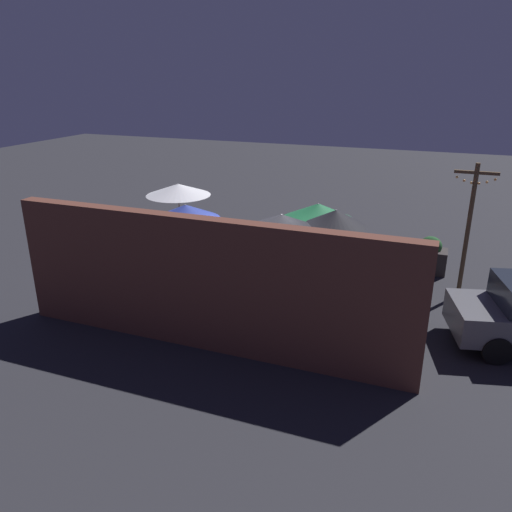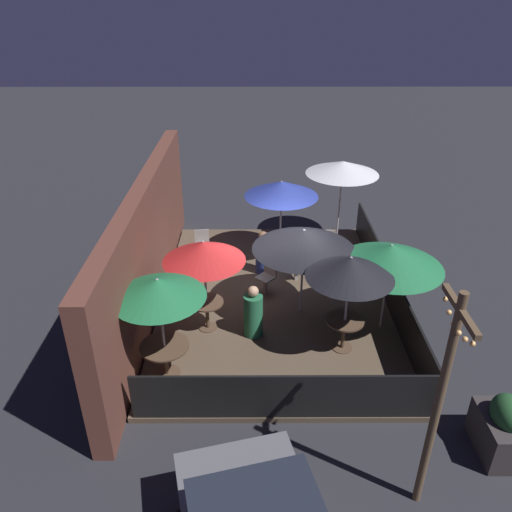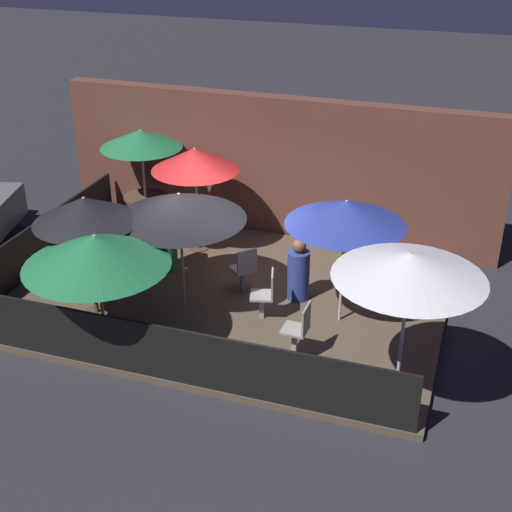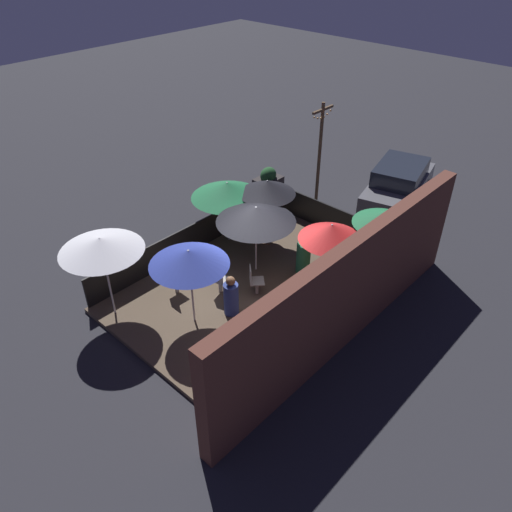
% 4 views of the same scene
% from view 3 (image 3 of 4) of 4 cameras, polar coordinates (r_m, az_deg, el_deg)
% --- Properties ---
extents(ground_plane, '(60.00, 60.00, 0.00)m').
position_cam_3_polar(ground_plane, '(13.33, -2.30, -3.45)').
color(ground_plane, '#26262B').
extents(patio_deck, '(7.87, 5.56, 0.12)m').
position_cam_3_polar(patio_deck, '(13.30, -2.30, -3.23)').
color(patio_deck, brown).
rests_on(patio_deck, ground_plane).
extents(building_wall, '(9.47, 0.36, 3.08)m').
position_cam_3_polar(building_wall, '(15.25, 1.62, 7.05)').
color(building_wall, brown).
rests_on(building_wall, ground_plane).
extents(fence_front, '(7.67, 0.05, 0.95)m').
position_cam_3_polar(fence_front, '(10.91, -7.47, -7.69)').
color(fence_front, black).
rests_on(fence_front, patio_deck).
extents(fence_side_left, '(0.05, 5.36, 0.95)m').
position_cam_3_polar(fence_side_left, '(14.75, -16.62, 1.15)').
color(fence_side_left, black).
rests_on(fence_side_left, patio_deck).
extents(patio_umbrella_0, '(1.75, 1.75, 2.19)m').
position_cam_3_polar(patio_umbrella_0, '(14.19, -4.91, 7.71)').
color(patio_umbrella_0, '#B2B2B7').
rests_on(patio_umbrella_0, patio_deck).
extents(patio_umbrella_1, '(1.76, 1.76, 2.21)m').
position_cam_3_polar(patio_umbrella_1, '(12.09, -13.54, 3.59)').
color(patio_umbrella_1, '#B2B2B7').
rests_on(patio_umbrella_1, patio_deck).
extents(patio_umbrella_2, '(1.75, 1.75, 2.21)m').
position_cam_3_polar(patio_umbrella_2, '(15.39, -9.19, 9.24)').
color(patio_umbrella_2, '#B2B2B7').
rests_on(patio_umbrella_2, patio_deck).
extents(patio_umbrella_3, '(2.29, 2.29, 2.15)m').
position_cam_3_polar(patio_umbrella_3, '(12.14, -6.15, 3.98)').
color(patio_umbrella_3, '#B2B2B7').
rests_on(patio_umbrella_3, patio_deck).
extents(patio_umbrella_4, '(2.00, 2.00, 2.25)m').
position_cam_3_polar(patio_umbrella_4, '(11.61, 7.21, 3.46)').
color(patio_umbrella_4, '#B2B2B7').
rests_on(patio_umbrella_4, patio_deck).
extents(patio_umbrella_5, '(2.12, 2.12, 2.40)m').
position_cam_3_polar(patio_umbrella_5, '(9.76, 12.22, -0.74)').
color(patio_umbrella_5, '#B2B2B7').
rests_on(patio_umbrella_5, patio_deck).
extents(patio_umbrella_6, '(2.27, 2.27, 2.09)m').
position_cam_3_polar(patio_umbrella_6, '(11.03, -12.71, 0.44)').
color(patio_umbrella_6, '#B2B2B7').
rests_on(patio_umbrella_6, patio_deck).
extents(dining_table_0, '(0.75, 0.75, 0.71)m').
position_cam_3_polar(dining_table_0, '(14.72, -4.70, 2.54)').
color(dining_table_0, '#4C3828').
rests_on(dining_table_0, patio_deck).
extents(dining_table_1, '(0.80, 0.80, 0.73)m').
position_cam_3_polar(dining_table_1, '(12.71, -12.86, -2.22)').
color(dining_table_1, '#4C3828').
rests_on(dining_table_1, patio_deck).
extents(dining_table_2, '(0.95, 0.95, 0.71)m').
position_cam_3_polar(dining_table_2, '(15.89, -8.81, 4.29)').
color(dining_table_2, '#4C3828').
rests_on(dining_table_2, patio_deck).
extents(patio_chair_0, '(0.57, 0.57, 0.90)m').
position_cam_3_polar(patio_chair_0, '(13.10, -0.95, -0.98)').
color(patio_chair_0, gray).
rests_on(patio_chair_0, patio_deck).
extents(patio_chair_1, '(0.49, 0.49, 0.90)m').
position_cam_3_polar(patio_chair_1, '(12.29, 0.77, -3.01)').
color(patio_chair_1, gray).
rests_on(patio_chair_1, patio_deck).
extents(patio_chair_2, '(0.41, 0.41, 0.94)m').
position_cam_3_polar(patio_chair_2, '(11.32, 3.44, -5.81)').
color(patio_chair_2, gray).
rests_on(patio_chair_2, patio_deck).
extents(patio_chair_3, '(0.45, 0.45, 0.91)m').
position_cam_3_polar(patio_chair_3, '(14.25, 7.64, 1.23)').
color(patio_chair_3, gray).
rests_on(patio_chair_3, patio_deck).
extents(patron_0, '(0.56, 0.56, 1.20)m').
position_cam_3_polar(patron_0, '(12.89, 3.41, -1.32)').
color(patron_0, navy).
rests_on(patron_0, patio_deck).
extents(patron_1, '(0.44, 0.44, 1.23)m').
position_cam_3_polar(patron_1, '(13.97, -7.19, 0.94)').
color(patron_1, '#236642').
rests_on(patron_1, patio_deck).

